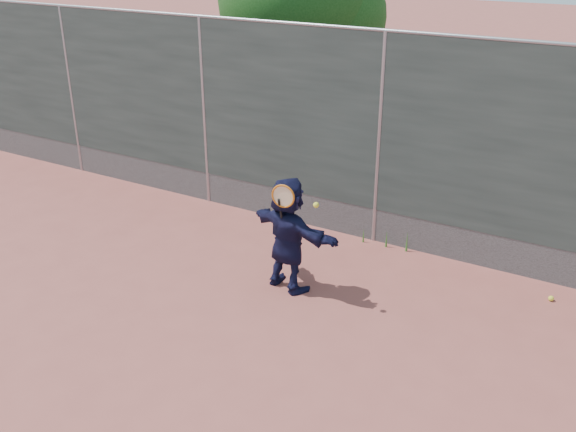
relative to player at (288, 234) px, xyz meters
The scene contains 7 objects.
ground 1.89m from the player, 76.58° to the right, with size 80.00×80.00×0.00m, color #9E4C42.
player is the anchor object (origin of this frame).
ball_ground 3.34m from the player, 24.12° to the left, with size 0.07×0.07×0.07m, color yellow.
fence 2.03m from the player, 77.41° to the left, with size 20.00×0.06×3.03m.
swing_action 0.61m from the player, 65.36° to the right, with size 0.62×0.13×0.51m.
tree_left 5.87m from the player, 116.70° to the left, with size 3.15×3.00×4.53m.
weed_clump 1.93m from the player, 67.57° to the left, with size 0.68×0.07×0.30m.
Camera 1 is at (3.19, -4.47, 4.17)m, focal length 40.00 mm.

